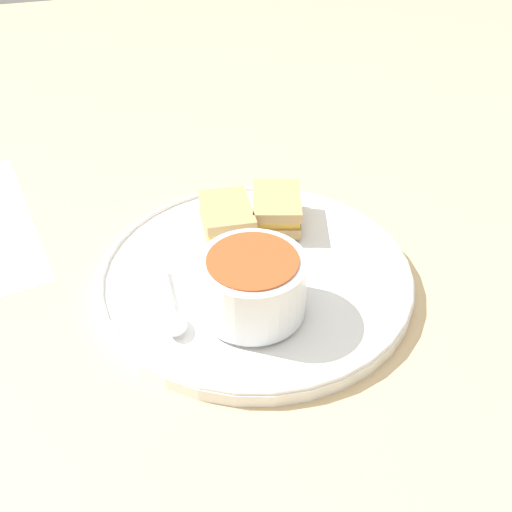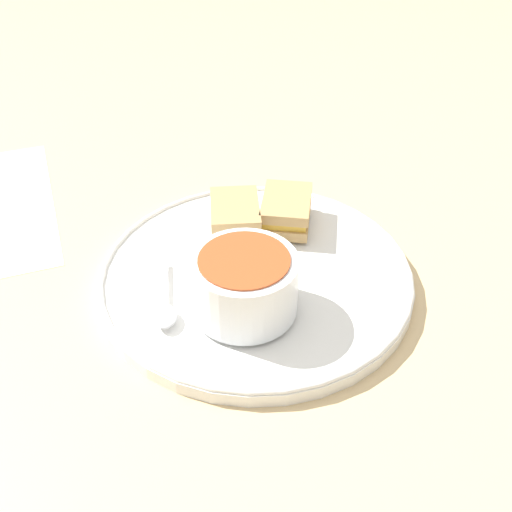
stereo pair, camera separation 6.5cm
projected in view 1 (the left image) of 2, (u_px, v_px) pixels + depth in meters
ground_plane at (256, 282)px, 0.68m from camera, size 2.40×2.40×0.00m
plate at (256, 275)px, 0.67m from camera, size 0.35×0.35×0.02m
soup_bowl at (253, 284)px, 0.59m from camera, size 0.11×0.11×0.06m
spoon at (174, 319)px, 0.60m from camera, size 0.03×0.11×0.01m
sandwich_half_near at (277, 208)px, 0.72m from camera, size 0.08×0.09×0.04m
sandwich_half_far at (227, 218)px, 0.71m from camera, size 0.06×0.08×0.04m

